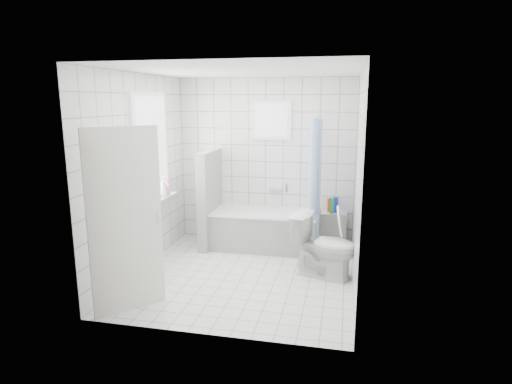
# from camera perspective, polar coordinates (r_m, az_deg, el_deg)

# --- Properties ---
(ground) EXTENTS (3.00, 3.00, 0.00)m
(ground) POSITION_cam_1_polar(r_m,az_deg,el_deg) (5.74, -1.63, -10.99)
(ground) COLOR white
(ground) RESTS_ON ground
(ceiling) EXTENTS (3.00, 3.00, 0.00)m
(ceiling) POSITION_cam_1_polar(r_m,az_deg,el_deg) (5.29, -1.80, 15.87)
(ceiling) COLOR white
(ceiling) RESTS_ON ground
(wall_back) EXTENTS (2.80, 0.02, 2.60)m
(wall_back) POSITION_cam_1_polar(r_m,az_deg,el_deg) (6.81, 1.28, 4.08)
(wall_back) COLOR white
(wall_back) RESTS_ON ground
(wall_front) EXTENTS (2.80, 0.02, 2.60)m
(wall_front) POSITION_cam_1_polar(r_m,az_deg,el_deg) (3.96, -6.86, -1.91)
(wall_front) COLOR white
(wall_front) RESTS_ON ground
(wall_left) EXTENTS (0.02, 3.00, 2.60)m
(wall_left) POSITION_cam_1_polar(r_m,az_deg,el_deg) (5.85, -15.16, 2.33)
(wall_left) COLOR white
(wall_left) RESTS_ON ground
(wall_right) EXTENTS (0.02, 3.00, 2.60)m
(wall_right) POSITION_cam_1_polar(r_m,az_deg,el_deg) (5.22, 13.40, 1.26)
(wall_right) COLOR white
(wall_right) RESTS_ON ground
(window_left) EXTENTS (0.01, 0.90, 1.40)m
(window_left) POSITION_cam_1_polar(r_m,az_deg,el_deg) (6.06, -13.65, 5.59)
(window_left) COLOR white
(window_left) RESTS_ON wall_left
(window_back) EXTENTS (0.50, 0.01, 0.50)m
(window_back) POSITION_cam_1_polar(r_m,az_deg,el_deg) (6.69, 2.09, 9.52)
(window_back) COLOR white
(window_back) RESTS_ON wall_back
(window_sill) EXTENTS (0.18, 1.02, 0.08)m
(window_sill) POSITION_cam_1_polar(r_m,az_deg,el_deg) (6.16, -12.93, -1.25)
(window_sill) COLOR white
(window_sill) RESTS_ON wall_left
(door) EXTENTS (0.55, 0.64, 2.00)m
(door) POSITION_cam_1_polar(r_m,az_deg,el_deg) (4.72, -16.97, -3.83)
(door) COLOR silver
(door) RESTS_ON ground
(bathtub) EXTENTS (1.61, 0.77, 0.58)m
(bathtub) POSITION_cam_1_polar(r_m,az_deg,el_deg) (6.66, 1.24, -5.01)
(bathtub) COLOR white
(bathtub) RESTS_ON ground
(partition_wall) EXTENTS (0.15, 0.85, 1.50)m
(partition_wall) POSITION_cam_1_polar(r_m,az_deg,el_deg) (6.71, -6.16, -0.90)
(partition_wall) COLOR white
(partition_wall) RESTS_ON ground
(tiled_ledge) EXTENTS (0.40, 0.24, 0.55)m
(tiled_ledge) POSITION_cam_1_polar(r_m,az_deg,el_deg) (6.81, 10.23, -4.97)
(tiled_ledge) COLOR white
(tiled_ledge) RESTS_ON ground
(toilet) EXTENTS (0.91, 0.65, 0.83)m
(toilet) POSITION_cam_1_polar(r_m,az_deg,el_deg) (5.63, 9.13, -7.08)
(toilet) COLOR white
(toilet) RESTS_ON ground
(curtain_rod) EXTENTS (0.02, 0.80, 0.02)m
(curtain_rod) POSITION_cam_1_polar(r_m,az_deg,el_deg) (6.25, 8.10, 9.68)
(curtain_rod) COLOR silver
(curtain_rod) RESTS_ON wall_back
(shower_curtain) EXTENTS (0.14, 0.48, 1.78)m
(shower_curtain) POSITION_cam_1_polar(r_m,az_deg,el_deg) (6.22, 7.77, 1.33)
(shower_curtain) COLOR #497BD7
(shower_curtain) RESTS_ON curtain_rod
(tub_faucet) EXTENTS (0.18, 0.06, 0.06)m
(tub_faucet) POSITION_cam_1_polar(r_m,az_deg,el_deg) (6.82, 2.61, 0.25)
(tub_faucet) COLOR silver
(tub_faucet) RESTS_ON wall_back
(sill_bottles) EXTENTS (0.16, 0.72, 0.30)m
(sill_bottles) POSITION_cam_1_polar(r_m,az_deg,el_deg) (6.08, -13.13, 0.14)
(sill_bottles) COLOR #FF6380
(sill_bottles) RESTS_ON window_sill
(ledge_bottles) EXTENTS (0.16, 0.16, 0.25)m
(ledge_bottles) POSITION_cam_1_polar(r_m,az_deg,el_deg) (6.70, 10.15, -1.75)
(ledge_bottles) COLOR red
(ledge_bottles) RESTS_ON tiled_ledge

